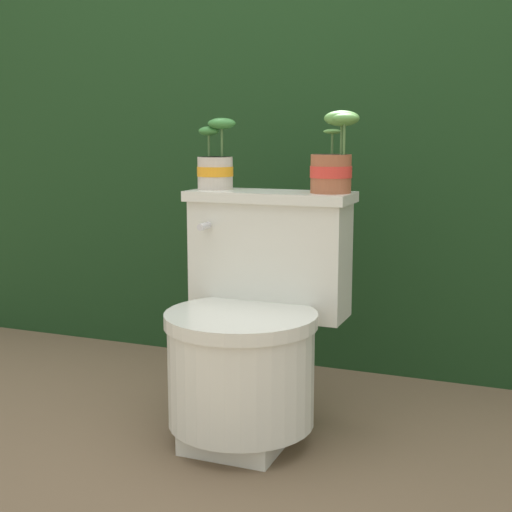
{
  "coord_description": "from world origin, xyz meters",
  "views": [
    {
      "loc": [
        0.8,
        -1.71,
        0.84
      ],
      "look_at": [
        0.08,
        0.13,
        0.51
      ],
      "focal_mm": 50.0,
      "sensor_mm": 36.0,
      "label": 1
    }
  ],
  "objects": [
    {
      "name": "ground_plane",
      "position": [
        0.0,
        0.0,
        0.0
      ],
      "size": [
        12.0,
        12.0,
        0.0
      ],
      "primitive_type": "plane",
      "color": "brown"
    },
    {
      "name": "toilet",
      "position": [
        0.08,
        0.09,
        0.3
      ],
      "size": [
        0.49,
        0.52,
        0.68
      ],
      "color": "silver",
      "rests_on": "ground"
    },
    {
      "name": "hedge_backdrop",
      "position": [
        0.0,
        1.09,
        0.71
      ],
      "size": [
        3.39,
        0.74,
        1.42
      ],
      "color": "#193819",
      "rests_on": "ground"
    },
    {
      "name": "potted_plant_left",
      "position": [
        -0.11,
        0.26,
        0.75
      ],
      "size": [
        0.12,
        0.11,
        0.21
      ],
      "color": "beige",
      "rests_on": "toilet"
    },
    {
      "name": "potted_plant_midleft",
      "position": [
        0.26,
        0.25,
        0.77
      ],
      "size": [
        0.14,
        0.12,
        0.23
      ],
      "color": "#9E5638",
      "rests_on": "toilet"
    }
  ]
}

